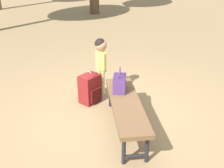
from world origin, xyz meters
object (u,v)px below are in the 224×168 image
at_px(child_standing, 101,57).
at_px(backpack_large, 90,87).
at_px(park_bench, 126,106).
at_px(handbag, 119,83).

distance_m(child_standing, backpack_large, 0.54).
distance_m(park_bench, child_standing, 1.25).
xyz_separation_m(handbag, child_standing, (0.78, 0.32, 0.10)).
height_order(child_standing, backpack_large, child_standing).
relative_size(handbag, backpack_large, 0.66).
bearing_deg(park_bench, backpack_large, 35.29).
bearing_deg(child_standing, handbag, -157.99).
bearing_deg(handbag, child_standing, 22.01).
bearing_deg(child_standing, backpack_large, 152.25).
height_order(park_bench, backpack_large, backpack_large).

